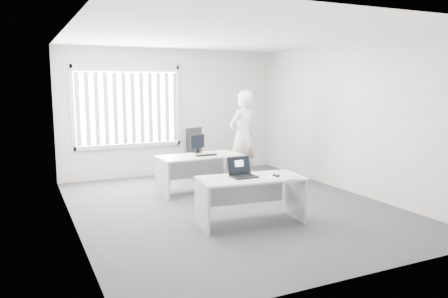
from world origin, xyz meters
name	(u,v)px	position (x,y,z in m)	size (l,w,h in m)	color
ground	(231,206)	(0.00, 0.00, 0.00)	(6.00, 6.00, 0.00)	#47484E
wall_back	(172,112)	(0.00, 3.00, 1.40)	(5.00, 0.02, 2.80)	silver
wall_front	(361,148)	(0.00, -3.00, 1.40)	(5.00, 0.02, 2.80)	silver
wall_left	(70,131)	(-2.50, 0.00, 1.40)	(0.02, 6.00, 2.80)	silver
wall_right	(350,118)	(2.50, 0.00, 1.40)	(0.02, 6.00, 2.80)	silver
ceiling	(231,36)	(0.00, 0.00, 2.80)	(5.00, 6.00, 0.02)	white
window	(128,107)	(-1.00, 2.96, 1.55)	(2.32, 0.06, 1.76)	silver
blinds	(129,108)	(-1.00, 2.90, 1.52)	(2.20, 0.10, 1.50)	silver
desk_near	(251,190)	(-0.13, -0.91, 0.50)	(1.59, 0.88, 0.70)	silver
desk_far	(200,165)	(-0.09, 1.15, 0.51)	(1.59, 0.82, 0.71)	silver
office_chair	(198,162)	(0.35, 2.33, 0.34)	(0.77, 0.77, 1.08)	black
person	(243,136)	(1.12, 1.70, 0.95)	(0.69, 0.46, 1.90)	white
laptop	(244,168)	(-0.22, -0.88, 0.84)	(0.36, 0.32, 0.28)	black
paper_sheet	(272,177)	(0.16, -1.05, 0.70)	(0.28, 0.20, 0.00)	white
mouse	(276,175)	(0.23, -1.03, 0.72)	(0.06, 0.10, 0.04)	#B3B3B6
booklet	(293,178)	(0.39, -1.24, 0.70)	(0.16, 0.22, 0.01)	white
keyboard	(206,155)	(-0.01, 1.05, 0.72)	(0.41, 0.14, 0.02)	black
monitor	(197,144)	(-0.03, 1.41, 0.89)	(0.36, 0.11, 0.36)	black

